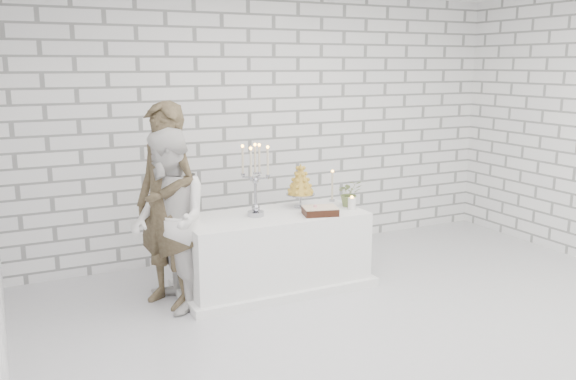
# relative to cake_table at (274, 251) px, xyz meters

# --- Properties ---
(ground) EXTENTS (6.00, 5.00, 0.01)m
(ground) POSITION_rel_cake_table_xyz_m (0.54, -1.35, -0.38)
(ground) COLOR silver
(ground) RESTS_ON ground
(wall_back) EXTENTS (6.00, 0.01, 3.00)m
(wall_back) POSITION_rel_cake_table_xyz_m (0.54, 1.15, 1.12)
(wall_back) COLOR white
(wall_back) RESTS_ON ground
(cake_table) EXTENTS (1.80, 0.80, 0.75)m
(cake_table) POSITION_rel_cake_table_xyz_m (0.00, 0.00, 0.00)
(cake_table) COLOR white
(cake_table) RESTS_ON ground
(groom) EXTENTS (0.73, 0.82, 1.88)m
(groom) POSITION_rel_cake_table_xyz_m (-1.05, 0.03, 0.57)
(groom) COLOR #3E3322
(groom) RESTS_ON ground
(bride) EXTENTS (0.67, 0.84, 1.66)m
(bride) POSITION_rel_cake_table_xyz_m (-1.07, -0.10, 0.46)
(bride) COLOR white
(bride) RESTS_ON ground
(candelabra) EXTENTS (0.31, 0.31, 0.71)m
(candelabra) POSITION_rel_cake_table_xyz_m (-0.18, 0.01, 0.73)
(candelabra) COLOR #9A9BA4
(candelabra) RESTS_ON cake_table
(croquembouche) EXTENTS (0.35, 0.35, 0.46)m
(croquembouche) POSITION_rel_cake_table_xyz_m (0.37, 0.14, 0.60)
(croquembouche) COLOR olive
(croquembouche) RESTS_ON cake_table
(chocolate_cake) EXTENTS (0.37, 0.31, 0.08)m
(chocolate_cake) POSITION_rel_cake_table_xyz_m (0.40, -0.22, 0.42)
(chocolate_cake) COLOR black
(chocolate_cake) RESTS_ON cake_table
(pillar_candle) EXTENTS (0.10, 0.10, 0.12)m
(pillar_candle) POSITION_rel_cake_table_xyz_m (0.80, -0.17, 0.44)
(pillar_candle) COLOR white
(pillar_candle) RESTS_ON cake_table
(extra_taper) EXTENTS (0.07, 0.07, 0.32)m
(extra_taper) POSITION_rel_cake_table_xyz_m (0.80, 0.24, 0.54)
(extra_taper) COLOR beige
(extra_taper) RESTS_ON cake_table
(flowers) EXTENTS (0.31, 0.29, 0.28)m
(flowers) POSITION_rel_cake_table_xyz_m (0.85, -0.04, 0.52)
(flowers) COLOR #436231
(flowers) RESTS_ON cake_table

